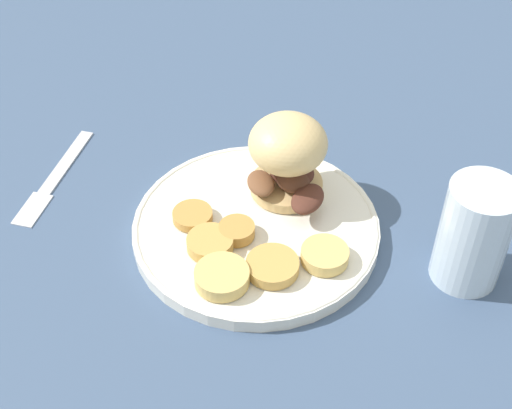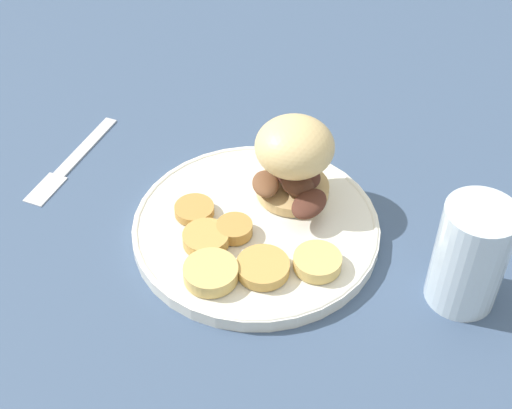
{
  "view_description": "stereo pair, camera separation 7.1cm",
  "coord_description": "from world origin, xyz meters",
  "px_view_note": "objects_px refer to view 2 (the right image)",
  "views": [
    {
      "loc": [
        -0.12,
        -0.5,
        0.53
      ],
      "look_at": [
        0.0,
        0.0,
        0.04
      ],
      "focal_mm": 50.0,
      "sensor_mm": 36.0,
      "label": 1
    },
    {
      "loc": [
        -0.05,
        -0.52,
        0.53
      ],
      "look_at": [
        0.0,
        0.0,
        0.04
      ],
      "focal_mm": 50.0,
      "sensor_mm": 36.0,
      "label": 2
    }
  ],
  "objects_px": {
    "fork": "(73,160)",
    "dinner_plate": "(256,227)",
    "sandwich": "(295,159)",
    "drinking_glass": "(470,256)"
  },
  "relations": [
    {
      "from": "fork",
      "to": "dinner_plate",
      "type": "bearing_deg",
      "value": -34.54
    },
    {
      "from": "dinner_plate",
      "to": "fork",
      "type": "distance_m",
      "value": 0.24
    },
    {
      "from": "sandwich",
      "to": "drinking_glass",
      "type": "distance_m",
      "value": 0.2
    },
    {
      "from": "sandwich",
      "to": "drinking_glass",
      "type": "height_order",
      "value": "drinking_glass"
    },
    {
      "from": "sandwich",
      "to": "fork",
      "type": "xyz_separation_m",
      "value": [
        -0.24,
        0.1,
        -0.06
      ]
    },
    {
      "from": "sandwich",
      "to": "drinking_glass",
      "type": "xyz_separation_m",
      "value": [
        0.14,
        -0.14,
        -0.01
      ]
    },
    {
      "from": "sandwich",
      "to": "drinking_glass",
      "type": "relative_size",
      "value": 0.97
    },
    {
      "from": "fork",
      "to": "drinking_glass",
      "type": "relative_size",
      "value": 1.4
    },
    {
      "from": "dinner_plate",
      "to": "fork",
      "type": "relative_size",
      "value": 1.63
    },
    {
      "from": "dinner_plate",
      "to": "sandwich",
      "type": "distance_m",
      "value": 0.08
    }
  ]
}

